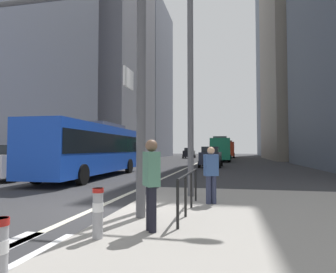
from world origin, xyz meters
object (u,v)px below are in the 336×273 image
object	(u,v)px
city_bus_red_distant	(228,148)
car_receding_far	(211,157)
car_oncoming_mid	(189,153)
street_lamp_post	(190,45)
car_receding_near	(225,153)
traffic_signal_gantry	(54,53)
city_bus_blue_oncoming	(92,147)
city_bus_red_receding	(220,148)
pedestrian_waiting	(151,180)
pedestrian_walking	(211,172)
bollard_left	(98,210)
sedan_white_oncoming	(19,162)

from	to	relation	value
city_bus_red_distant	car_receding_far	bearing A→B (deg)	-92.45
car_oncoming_mid	street_lamp_post	xyz separation A→B (m)	(6.04, -44.48, 4.29)
car_receding_near	traffic_signal_gantry	distance (m)	47.15
city_bus_blue_oncoming	city_bus_red_distant	bearing A→B (deg)	80.26
city_bus_blue_oncoming	traffic_signal_gantry	bearing A→B (deg)	-68.67
car_oncoming_mid	car_receding_far	world-z (taller)	same
city_bus_red_receding	pedestrian_waiting	bearing A→B (deg)	-90.32
car_receding_near	pedestrian_walking	distance (m)	44.87
city_bus_red_receding	bollard_left	xyz separation A→B (m)	(-1.01, -37.51, -1.20)
city_bus_red_distant	pedestrian_waiting	distance (m)	57.13
traffic_signal_gantry	car_receding_near	bearing A→B (deg)	85.56
traffic_signal_gantry	street_lamp_post	world-z (taller)	street_lamp_post
city_bus_blue_oncoming	car_receding_far	size ratio (longest dim) A/B	2.47
pedestrian_waiting	traffic_signal_gantry	bearing A→B (deg)	159.73
city_bus_red_receding	pedestrian_walking	distance (m)	33.84
city_bus_blue_oncoming	car_oncoming_mid	size ratio (longest dim) A/B	2.59
car_receding_near	city_bus_red_distant	bearing A→B (deg)	87.38
sedan_white_oncoming	bollard_left	world-z (taller)	sedan_white_oncoming
bollard_left	pedestrian_walking	world-z (taller)	pedestrian_walking
bollard_left	pedestrian_waiting	xyz separation A→B (m)	(0.81, 0.62, 0.49)
bollard_left	car_oncoming_mid	bearing A→B (deg)	95.80
city_bus_red_distant	car_receding_near	xyz separation A→B (m)	(-0.42, -9.17, -0.85)
car_receding_far	sedan_white_oncoming	bearing A→B (deg)	-126.02
city_bus_red_distant	traffic_signal_gantry	xyz separation A→B (m)	(-4.06, -56.07, 2.31)
city_bus_blue_oncoming	pedestrian_waiting	world-z (taller)	city_bus_blue_oncoming
city_bus_red_distant	traffic_signal_gantry	size ratio (longest dim) A/B	1.70
car_oncoming_mid	pedestrian_waiting	world-z (taller)	car_oncoming_mid
traffic_signal_gantry	pedestrian_walking	bearing A→B (deg)	28.29
city_bus_red_distant	pedestrian_walking	distance (m)	54.05
city_bus_blue_oncoming	traffic_signal_gantry	size ratio (longest dim) A/B	1.66
city_bus_blue_oncoming	pedestrian_walking	distance (m)	10.99
car_receding_far	city_bus_red_receding	bearing A→B (deg)	88.27
street_lamp_post	bollard_left	bearing A→B (deg)	-101.54
car_receding_far	street_lamp_post	size ratio (longest dim) A/B	0.57
car_receding_near	bollard_left	bearing A→B (deg)	-91.93
car_receding_near	bollard_left	distance (m)	48.59
pedestrian_walking	sedan_white_oncoming	bearing A→B (deg)	151.90
car_receding_far	pedestrian_walking	xyz separation A→B (m)	(1.18, -19.61, 0.06)
sedan_white_oncoming	bollard_left	bearing A→B (deg)	-45.81
city_bus_blue_oncoming	city_bus_red_distant	xyz separation A→B (m)	(7.93, 46.18, 0.00)
city_bus_red_receding	car_oncoming_mid	world-z (taller)	city_bus_red_receding
city_bus_blue_oncoming	traffic_signal_gantry	xyz separation A→B (m)	(3.87, -9.90, 2.31)
car_receding_far	bollard_left	world-z (taller)	car_receding_far
pedestrian_walking	car_receding_far	bearing A→B (deg)	93.45
car_oncoming_mid	bollard_left	world-z (taller)	car_oncoming_mid
street_lamp_post	city_bus_blue_oncoming	bearing A→B (deg)	136.18
street_lamp_post	pedestrian_waiting	bearing A→B (deg)	-92.70
pedestrian_waiting	pedestrian_walking	distance (m)	3.21
street_lamp_post	bollard_left	size ratio (longest dim) A/B	9.09
car_receding_far	pedestrian_waiting	xyz separation A→B (m)	(0.22, -22.68, 0.14)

